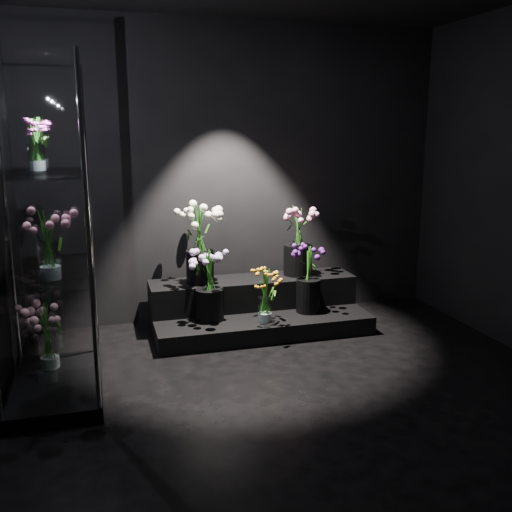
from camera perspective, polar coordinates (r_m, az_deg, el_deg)
name	(u,v)px	position (r m, az deg, el deg)	size (l,w,h in m)	color
floor	(311,404)	(4.01, 5.57, -14.48)	(4.00, 4.00, 0.00)	black
wall_back	(239,174)	(5.50, -1.75, 8.21)	(4.00, 4.00, 0.00)	black
display_riser	(256,307)	(5.38, 0.02, -5.16)	(1.95, 0.87, 0.43)	black
display_case	(44,236)	(4.01, -20.43, 1.91)	(0.62, 1.03, 2.26)	black
bouquet_orange_bells	(265,294)	(4.98, 0.91, -3.85)	(0.28, 0.28, 0.47)	white
bouquet_lilac	(209,280)	(5.01, -4.69, -2.38)	(0.44, 0.44, 0.64)	black
bouquet_purple	(309,275)	(5.23, 5.28, -1.86)	(0.43, 0.43, 0.61)	black
bouquet_cream_roses	(199,239)	(5.18, -5.68, 1.75)	(0.45, 0.45, 0.73)	black
bouquet_pink_roses	(298,236)	(5.49, 4.23, 2.03)	(0.43, 0.43, 0.68)	black
bouquet_case_pink	(48,243)	(3.83, -20.06, 1.22)	(0.32, 0.32, 0.45)	white
bouquet_case_magenta	(36,143)	(4.06, -21.18, 10.49)	(0.25, 0.25, 0.35)	white
bouquet_case_base_pink	(48,335)	(4.44, -20.10, -7.41)	(0.39, 0.39, 0.48)	white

